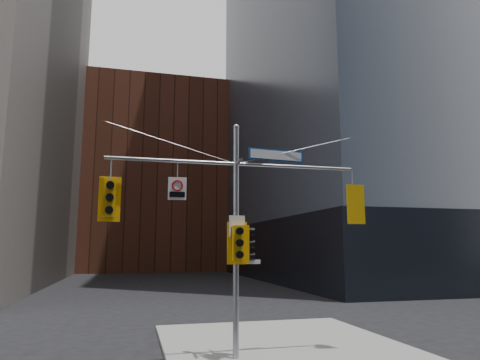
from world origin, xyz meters
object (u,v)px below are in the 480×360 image
signal_assembly (236,214)px  traffic_light_east_arm (353,205)px  traffic_light_west_arm (110,198)px  traffic_light_pole_side (246,244)px  traffic_light_pole_front (238,243)px  regulatory_sign_arm (177,188)px  street_sign_blade (276,155)px

signal_assembly → traffic_light_east_arm: bearing=0.0°
traffic_light_west_arm → traffic_light_pole_side: traffic_light_west_arm is taller
signal_assembly → traffic_light_pole_front: size_ratio=6.22×
traffic_light_pole_front → regulatory_sign_arm: regulatory_sign_arm is taller
traffic_light_west_arm → traffic_light_east_arm: bearing=-3.1°
traffic_light_pole_front → signal_assembly: bearing=91.3°
signal_assembly → traffic_light_west_arm: (-3.79, 0.01, 0.38)m
traffic_light_west_arm → signal_assembly: bearing=-3.2°
signal_assembly → regulatory_sign_arm: size_ratio=11.58×
signal_assembly → traffic_light_west_arm: size_ratio=6.00×
traffic_light_east_arm → traffic_light_west_arm: bearing=2.1°
traffic_light_east_arm → traffic_light_pole_front: bearing=6.0°
traffic_light_east_arm → traffic_light_pole_front: size_ratio=1.02×
signal_assembly → street_sign_blade: signal_assembly is taller
traffic_light_pole_side → street_sign_blade: street_sign_blade is taller
traffic_light_east_arm → street_sign_blade: bearing=2.1°
signal_assembly → regulatory_sign_arm: 1.99m
street_sign_blade → traffic_light_pole_front: bearing=-174.9°
traffic_light_west_arm → traffic_light_pole_front: size_ratio=1.04×
regulatory_sign_arm → traffic_light_east_arm: bearing=2.9°
signal_assembly → traffic_light_pole_front: 0.93m
street_sign_blade → regulatory_sign_arm: (-3.18, -0.02, -1.18)m
traffic_light_west_arm → traffic_light_pole_front: 4.01m
traffic_light_pole_side → regulatory_sign_arm: bearing=102.5°
traffic_light_west_arm → regulatory_sign_arm: size_ratio=1.93×
traffic_light_east_arm → regulatory_sign_arm: bearing=2.4°
traffic_light_pole_side → traffic_light_pole_front: bearing=140.9°
traffic_light_east_arm → signal_assembly: bearing=2.2°
signal_assembly → regulatory_sign_arm: (-1.84, -0.02, 0.75)m
traffic_light_pole_front → regulatory_sign_arm: size_ratio=1.86×
traffic_light_east_arm → traffic_light_pole_side: traffic_light_east_arm is taller
signal_assembly → traffic_light_pole_side: (0.33, -0.00, -0.93)m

